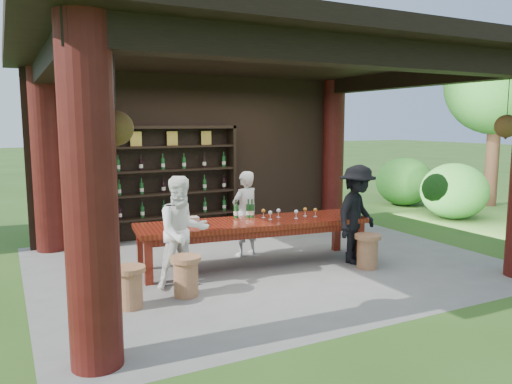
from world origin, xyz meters
name	(u,v)px	position (x,y,z in m)	size (l,w,h in m)	color
ground	(267,263)	(0.00, 0.00, 0.00)	(90.00, 90.00, 0.00)	#2D5119
pavilion	(255,135)	(-0.01, 0.43, 2.13)	(7.50, 6.00, 3.60)	slate
wine_shelf	(174,182)	(-0.81, 2.45, 1.14)	(2.59, 0.39, 2.28)	black
tasting_table	(253,227)	(-0.27, -0.03, 0.64)	(3.86, 1.38, 0.75)	#5D150D
stool_near_left	(186,275)	(-1.74, -0.93, 0.29)	(0.42, 0.42, 0.55)	#92553A
stool_near_right	(367,250)	(1.30, -1.01, 0.29)	(0.42, 0.42, 0.55)	#92553A
stool_far_left	(130,286)	(-2.52, -1.02, 0.28)	(0.41, 0.41, 0.54)	#92553A
host	(245,214)	(-0.11, 0.61, 0.75)	(0.55, 0.36, 1.50)	silver
guest_woman	(183,232)	(-1.65, -0.54, 0.80)	(0.78, 0.60, 1.60)	white
guest_man	(357,214)	(1.34, -0.66, 0.82)	(1.06, 0.61, 1.65)	black
table_bottles	(245,208)	(-0.27, 0.26, 0.90)	(0.34, 0.16, 0.31)	#194C1E
table_glasses	(288,213)	(0.37, -0.07, 0.82)	(0.90, 0.39, 0.15)	silver
napkin_basket	(190,221)	(-1.33, 0.03, 0.82)	(0.26, 0.18, 0.14)	#BF6672
shrubs	(342,216)	(1.93, 0.53, 0.54)	(14.86, 7.89, 1.36)	#194C14
trees	(390,72)	(3.40, 0.98, 3.37)	(22.64, 10.68, 4.80)	#3F2819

